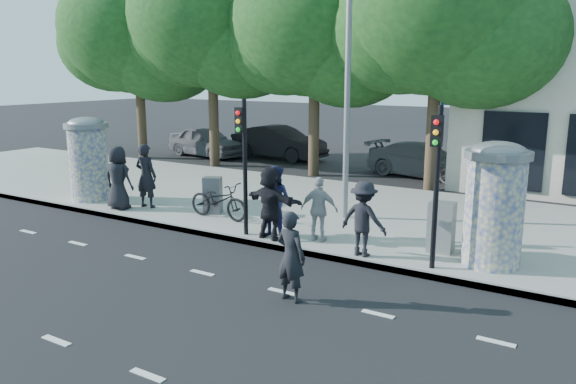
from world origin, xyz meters
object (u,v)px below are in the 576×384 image
Objects in this scene: bicycle at (218,200)px; ped_c at (275,200)px; cabinet_left at (213,195)px; ad_column_right at (495,201)px; man_road at (291,256)px; car_mid at (279,142)px; ped_f at (270,203)px; car_left at (206,142)px; cabinet_right at (441,227)px; traffic_pole_near at (243,153)px; ad_column_left at (88,157)px; street_lamp at (347,49)px; ped_e at (319,209)px; traffic_pole_far at (437,171)px; car_right at (423,160)px; ped_a at (118,178)px; ped_b at (146,176)px; ped_d at (363,219)px.

ped_c is at bearing -99.53° from bicycle.
ped_c is 2.83m from cabinet_left.
ad_column_right is at bearing -27.42° from cabinet_left.
man_road is (2.36, -3.15, -0.17)m from ped_c.
ped_c is 13.54m from car_mid.
car_left is at bearing -36.31° from ped_f.
traffic_pole_near is at bearing -166.34° from cabinet_right.
ad_column_left is 11.31m from car_mid.
car_left is (-8.46, 9.79, 0.08)m from bicycle.
traffic_pole_near is (-5.80, -0.91, 0.69)m from ad_column_right.
street_lamp is 4.52m from ped_e.
traffic_pole_far is at bearing 159.88° from ped_e.
man_road is at bearing -124.84° from traffic_pole_far.
car_left is (-10.77, 10.65, -0.31)m from ped_f.
traffic_pole_near is 4.80m from traffic_pole_far.
street_lamp is 9.11m from car_right.
ped_a is 1.78× the size of cabinet_left.
bicycle is at bearing -178.45° from cabinet_right.
ped_e is at bearing -139.50° from car_mid.
ped_a reaches higher than man_road.
ad_column_left is 0.57× the size of car_right.
ad_column_left is at bearing 173.89° from traffic_pole_near.
ad_column_right is 16.61m from car_mid.
street_lamp is at bearing -65.92° from man_road.
ad_column_left is at bearing 152.99° from car_right.
ped_e reaches higher than cabinet_left.
street_lamp is (-3.40, 2.84, 2.56)m from traffic_pole_far.
ad_column_right is 5.24m from ped_c.
ped_b reaches higher than ped_a.
ad_column_right reaches higher than ped_d.
street_lamp reaches higher than bicycle.
ped_d is 11.13m from car_right.
traffic_pole_near is 4.07m from street_lamp.
ped_a is 0.98× the size of ped_b.
cabinet_left is at bearing -21.59° from ped_e.
ped_e is 1.21m from ped_f.
traffic_pole_far is 1.92m from cabinet_right.
ad_column_right reaches higher than car_right.
street_lamp is 5.44m from cabinet_right.
man_road is 6.42m from cabinet_left.
ad_column_right is 2.27× the size of cabinet_right.
cabinet_right is 0.27× the size of car_left.
ped_e is at bearing 175.91° from ped_a.
ped_b is (-9.06, 0.87, -1.11)m from traffic_pole_far.
ped_d is (-2.59, -0.85, -0.54)m from ad_column_right.
street_lamp is at bearing -134.74° from car_mid.
bicycle is at bearing -9.15° from ped_c.
street_lamp is 1.83× the size of car_left.
ped_b is at bearing -179.78° from ad_column_right.
traffic_pole_far reaches higher than cabinet_right.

